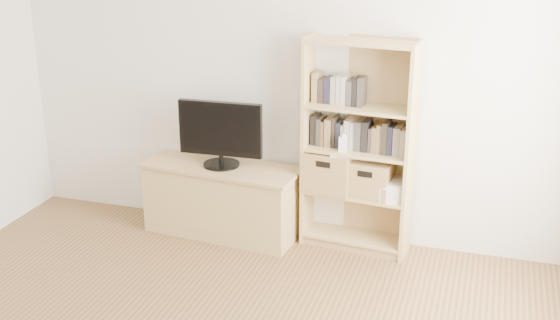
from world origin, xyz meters
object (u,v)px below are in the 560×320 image
at_px(television, 221,134).
at_px(tv_stand, 223,201).
at_px(basket_left, 330,170).
at_px(bookshelf, 358,147).
at_px(baby_monitor, 343,144).
at_px(basket_right, 370,178).
at_px(laptop, 354,153).

bearing_deg(television, tv_stand, -2.35).
bearing_deg(television, basket_left, 4.22).
relative_size(television, basket_left, 1.78).
xyz_separation_m(bookshelf, basket_left, (-0.22, 0.02, -0.21)).
xyz_separation_m(bookshelf, baby_monitor, (-0.10, -0.08, 0.04)).
bearing_deg(tv_stand, bookshelf, 10.09).
bearing_deg(basket_left, basket_right, 0.18).
relative_size(tv_stand, television, 1.82).
distance_m(tv_stand, television, 0.56).
distance_m(television, laptop, 1.05).
distance_m(tv_stand, baby_monitor, 1.13).
relative_size(bookshelf, television, 2.45).
xyz_separation_m(tv_stand, baby_monitor, (0.97, 0.00, 0.58)).
bearing_deg(television, baby_monitor, -2.32).
height_order(tv_stand, baby_monitor, baby_monitor).
height_order(television, laptop, television).
xyz_separation_m(tv_stand, laptop, (1.04, 0.07, 0.50)).
height_order(basket_left, basket_right, basket_left).
bearing_deg(basket_right, laptop, -174.46).
xyz_separation_m(tv_stand, basket_right, (1.17, 0.07, 0.31)).
xyz_separation_m(television, basket_left, (0.85, 0.10, -0.24)).
bearing_deg(tv_stand, laptop, 9.45).
distance_m(bookshelf, basket_right, 0.25).
height_order(basket_left, laptop, laptop).
height_order(bookshelf, laptop, bookshelf).
bearing_deg(basket_left, television, -167.94).
bearing_deg(television, bookshelf, 2.06).
height_order(basket_right, laptop, laptop).
xyz_separation_m(television, laptop, (1.04, 0.07, -0.07)).
relative_size(baby_monitor, basket_left, 0.31).
relative_size(tv_stand, bookshelf, 0.74).
relative_size(tv_stand, laptop, 3.81).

